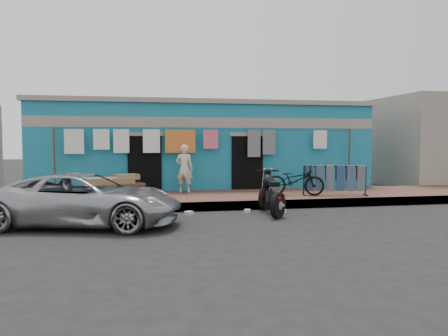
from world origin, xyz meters
The scene contains 15 objects.
ground centered at (0.00, 0.00, 0.00)m, with size 80.00×80.00×0.00m, color black.
sidewalk centered at (0.00, 3.00, 0.12)m, with size 28.00×3.00×0.25m, color brown.
curb centered at (0.00, 1.55, 0.12)m, with size 28.00×0.10×0.25m, color gray.
building centered at (0.00, 6.99, 1.69)m, with size 12.20×5.20×3.36m.
neighbor_right centered at (11.00, 7.00, 1.90)m, with size 6.00×5.00×3.80m, color #9E9384.
clothesline centered at (-0.72, 4.25, 1.82)m, with size 10.06×0.06×2.10m.
car centered at (-3.59, -0.03, 0.62)m, with size 2.00×4.41×1.24m, color #A8A8AC.
seated_person centered at (-0.95, 3.85, 1.03)m, with size 0.56×0.38×1.56m, color beige.
bicycle centered at (2.34, 2.56, 0.82)m, with size 0.62×1.76×1.14m, color black.
motorcycle centered at (1.04, 0.78, 0.56)m, with size 0.73×1.78×1.13m, color black, non-canonical shape.
charpoy centered at (-3.11, 3.59, 0.55)m, with size 1.98×1.39×0.61m, color brown, non-canonical shape.
jeans_rack centered at (3.55, 2.34, 0.73)m, with size 2.02×0.89×0.95m, color black, non-canonical shape.
litter_a centered at (-1.12, 1.02, 0.05)m, with size 0.21×0.16×0.09m, color silver.
litter_b centered at (1.44, 0.92, 0.04)m, with size 0.15×0.12×0.08m, color silver.
litter_c centered at (0.47, 1.10, 0.04)m, with size 0.20×0.16×0.08m, color silver.
Camera 1 is at (-2.35, -10.20, 1.91)m, focal length 35.00 mm.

